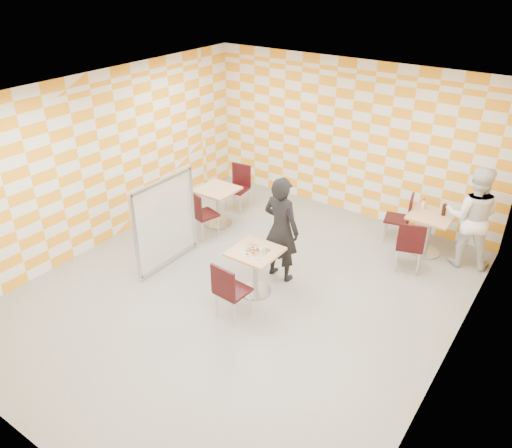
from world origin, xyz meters
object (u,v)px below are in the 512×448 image
at_px(man_dark, 281,229).
at_px(man_white, 472,217).
at_px(partition, 165,223).
at_px(soda_bottle, 444,210).
at_px(chair_second_side, 403,215).
at_px(second_table, 429,227).
at_px(chair_empty_near, 200,211).
at_px(chair_second_front, 410,243).
at_px(chair_main_front, 228,288).
at_px(empty_table, 218,200).
at_px(sport_bottle, 423,204).
at_px(chair_empty_far, 239,183).
at_px(main_table, 255,264).

relative_size(man_dark, man_white, 0.99).
distance_m(partition, soda_bottle, 4.65).
height_order(chair_second_side, soda_bottle, soda_bottle).
xyz_separation_m(second_table, chair_empty_near, (-3.57, -1.85, 0.04)).
distance_m(chair_second_side, soda_bottle, 0.74).
height_order(chair_second_front, chair_empty_near, same).
relative_size(chair_main_front, man_dark, 0.53).
height_order(empty_table, man_dark, man_dark).
relative_size(chair_empty_near, sport_bottle, 4.62).
bearing_deg(second_table, chair_second_side, 168.44).
distance_m(empty_table, chair_empty_far, 0.81).
height_order(chair_second_front, man_dark, man_dark).
bearing_deg(main_table, partition, -173.73).
xyz_separation_m(second_table, partition, (-3.44, -2.84, 0.28)).
xyz_separation_m(chair_main_front, man_dark, (0.00, 1.35, 0.33)).
distance_m(chair_second_side, man_dark, 2.50).
relative_size(main_table, chair_second_front, 0.81).
height_order(main_table, man_dark, man_dark).
bearing_deg(chair_empty_far, chair_second_front, -4.95).
bearing_deg(chair_second_front, empty_table, -172.19).
distance_m(empty_table, soda_bottle, 4.05).
xyz_separation_m(main_table, chair_second_front, (1.72, 1.89, 0.04)).
distance_m(second_table, chair_second_front, 0.77).
height_order(chair_second_front, man_white, man_white).
bearing_deg(partition, main_table, 6.27).
relative_size(partition, sport_bottle, 7.75).
height_order(chair_empty_far, partition, partition).
height_order(main_table, partition, partition).
xyz_separation_m(chair_second_side, man_dark, (-1.20, -2.17, 0.33)).
bearing_deg(second_table, man_dark, -129.58).
height_order(chair_main_front, partition, partition).
bearing_deg(partition, chair_second_side, 45.08).
height_order(empty_table, chair_empty_near, chair_empty_near).
xyz_separation_m(empty_table, chair_empty_far, (-0.10, 0.81, 0.04)).
xyz_separation_m(second_table, chair_empty_far, (-3.74, -0.45, 0.04)).
distance_m(chair_second_front, chair_empty_near, 3.66).
xyz_separation_m(chair_empty_near, soda_bottle, (3.73, 1.95, 0.31)).
relative_size(chair_second_front, man_white, 0.53).
relative_size(second_table, sport_bottle, 3.75).
distance_m(main_table, sport_bottle, 3.22).
height_order(partition, man_dark, man_dark).
relative_size(main_table, chair_empty_far, 0.81).
height_order(main_table, chair_second_front, chair_second_front).
height_order(chair_second_side, chair_empty_near, same).
distance_m(chair_main_front, sport_bottle, 3.86).
bearing_deg(chair_second_side, man_dark, -118.95).
height_order(second_table, soda_bottle, soda_bottle).
bearing_deg(chair_second_side, chair_second_front, -63.07).
bearing_deg(second_table, chair_empty_near, -152.57).
height_order(partition, man_white, man_white).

